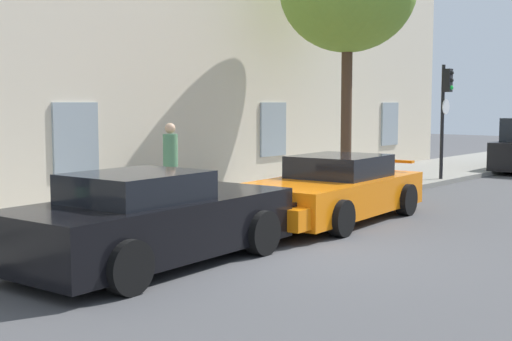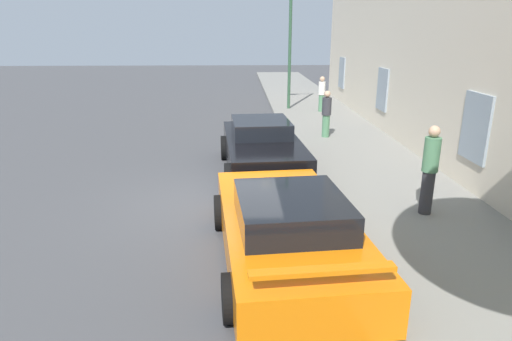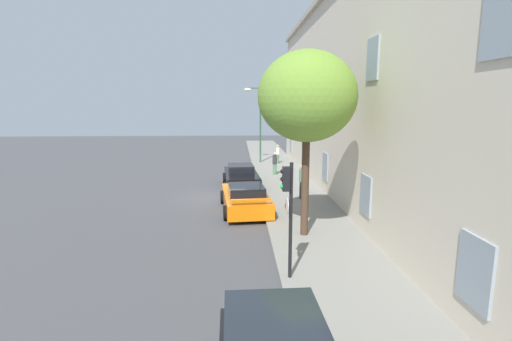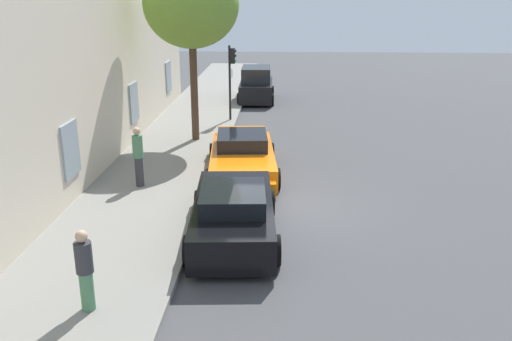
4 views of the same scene
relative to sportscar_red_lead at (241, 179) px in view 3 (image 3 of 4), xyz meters
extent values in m
plane|color=#444447|center=(1.75, -0.99, -0.61)|extent=(80.00, 80.00, 0.00)
cube|color=gray|center=(1.75, 2.78, -0.54)|extent=(60.00, 3.66, 0.14)
cube|color=beige|center=(1.75, 6.64, 4.73)|extent=(32.78, 4.06, 10.68)
cube|color=#8C99A3|center=(-11.37, 4.58, 0.99)|extent=(1.10, 0.06, 1.50)
cube|color=#8C99A3|center=(-4.81, 4.58, 0.99)|extent=(1.10, 0.06, 1.50)
cube|color=#8C99A3|center=(1.75, 4.58, 0.99)|extent=(1.10, 0.06, 1.50)
cube|color=#8C99A3|center=(8.30, 4.58, 0.99)|extent=(1.10, 0.06, 1.50)
cube|color=#8C99A3|center=(14.86, 4.58, 0.99)|extent=(1.10, 0.06, 1.50)
cube|color=#8C99A3|center=(-11.37, 4.58, 5.93)|extent=(1.10, 0.06, 1.50)
cube|color=#8C99A3|center=(-4.81, 4.58, 5.93)|extent=(1.10, 0.06, 1.50)
cube|color=#8C99A3|center=(1.75, 4.58, 5.93)|extent=(1.10, 0.06, 1.50)
cube|color=#8C99A3|center=(8.30, 4.58, 5.93)|extent=(1.10, 0.06, 1.50)
cube|color=#8C99A3|center=(14.86, 4.58, 5.93)|extent=(1.10, 0.06, 1.50)
cube|color=black|center=(-0.18, -0.01, -0.05)|extent=(4.60, 2.16, 0.79)
cube|color=black|center=(-0.51, -0.03, 0.55)|extent=(1.89, 1.60, 0.41)
cube|color=black|center=(1.79, 0.12, -0.15)|extent=(1.46, 1.80, 0.43)
cylinder|color=black|center=(1.15, 1.01, -0.27)|extent=(0.71, 0.29, 0.70)
cylinder|color=black|center=(1.28, -0.84, -0.27)|extent=(0.71, 0.29, 0.70)
cylinder|color=black|center=(-1.63, 0.82, -0.27)|extent=(0.71, 0.29, 0.70)
cylinder|color=black|center=(-1.50, -1.03, -0.27)|extent=(0.71, 0.29, 0.70)
cube|color=orange|center=(4.62, 0.13, -0.10)|extent=(4.75, 2.37, 0.66)
cube|color=black|center=(4.96, 0.16, 0.45)|extent=(1.97, 1.74, 0.44)
cube|color=orange|center=(2.60, -0.04, -0.18)|extent=(1.53, 1.94, 0.36)
cube|color=orange|center=(6.72, 0.31, 0.45)|extent=(0.30, 1.70, 0.06)
cylinder|color=black|center=(3.28, -0.98, -0.28)|extent=(0.68, 0.30, 0.66)
cylinder|color=black|center=(3.11, 1.00, -0.28)|extent=(0.68, 0.30, 0.66)
cylinder|color=black|center=(6.12, -0.74, -0.28)|extent=(0.68, 0.30, 0.66)
cylinder|color=black|center=(5.95, 1.24, -0.28)|extent=(0.68, 0.30, 0.66)
cylinder|color=#473323|center=(8.43, 2.25, 1.51)|extent=(0.28, 0.28, 3.97)
ellipsoid|color=olive|center=(8.43, 2.25, 4.63)|extent=(3.51, 3.51, 3.22)
cylinder|color=black|center=(11.91, 1.22, 1.17)|extent=(0.10, 0.10, 3.29)
cube|color=black|center=(11.91, 1.08, 2.36)|extent=(0.22, 0.20, 0.66)
sphere|color=black|center=(11.91, 0.97, 2.57)|extent=(0.12, 0.12, 0.12)
sphere|color=black|center=(11.91, 0.97, 2.36)|extent=(0.12, 0.12, 0.12)
sphere|color=green|center=(11.91, 0.97, 2.15)|extent=(0.12, 0.12, 0.12)
cylinder|color=white|center=(11.91, 1.12, 1.61)|extent=(0.44, 0.02, 0.44)
cylinder|color=#2D5138|center=(-9.50, 1.71, 2.66)|extent=(0.14, 0.14, 6.27)
cube|color=#2D5138|center=(-9.50, 1.16, 5.65)|extent=(0.08, 1.10, 0.08)
ellipsoid|color=#EAE5C6|center=(-9.50, 0.66, 5.52)|extent=(0.44, 0.60, 0.28)
cylinder|color=#333338|center=(3.02, 3.09, -0.04)|extent=(0.34, 0.34, 0.88)
cylinder|color=#4C7F59|center=(3.02, 3.09, 0.74)|extent=(0.42, 0.42, 0.68)
sphere|color=tan|center=(3.02, 3.09, 1.20)|extent=(0.22, 0.22, 0.22)
cylinder|color=#4C7F59|center=(-3.65, 2.35, -0.09)|extent=(0.28, 0.28, 0.76)
cylinder|color=#333338|center=(-3.65, 2.35, 0.58)|extent=(0.35, 0.35, 0.59)
sphere|color=tan|center=(-3.65, 2.35, 0.99)|extent=(0.22, 0.22, 0.22)
cylinder|color=#4C7F59|center=(-8.62, 3.09, -0.10)|extent=(0.31, 0.31, 0.75)
cylinder|color=silver|center=(-8.62, 3.09, 0.56)|extent=(0.38, 0.38, 0.58)
sphere|color=tan|center=(-8.62, 3.09, 0.97)|extent=(0.22, 0.22, 0.22)
camera|label=1|loc=(-6.79, -7.54, 1.73)|focal=48.46mm
camera|label=2|loc=(11.06, -0.60, 3.02)|focal=30.96mm
camera|label=3|loc=(21.76, -0.23, 4.36)|focal=26.24mm
camera|label=4|loc=(-12.26, -1.17, 5.11)|focal=38.51mm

